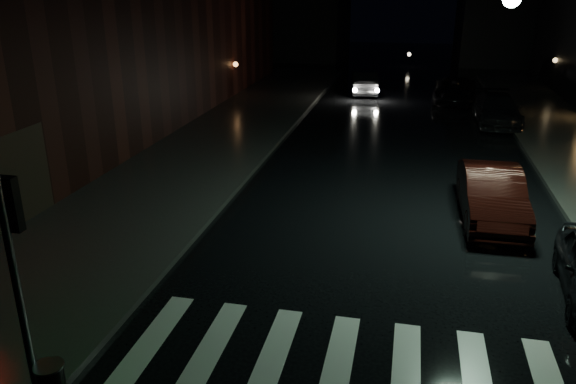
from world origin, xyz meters
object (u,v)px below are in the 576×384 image
Objects in this scene: parked_car_b at (492,195)px; oncoming_car at (364,83)px; parked_car_c at (497,110)px; parked_car_d at (455,90)px.

parked_car_b is 19.81m from oncoming_car.
parked_car_b is 12.60m from parked_car_c.
parked_car_b is 17.53m from parked_car_d.
parked_car_b reaches higher than parked_car_d.
parked_car_c is at bearing 129.32° from oncoming_car.
parked_car_b is 1.08× the size of oncoming_car.
oncoming_car is (-5.30, 1.56, 0.00)m from parked_car_d.
oncoming_car is at bearing 168.42° from parked_car_d.
parked_car_b is at bearing 98.20° from oncoming_car.
oncoming_car is (-6.99, 6.60, -0.00)m from parked_car_c.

